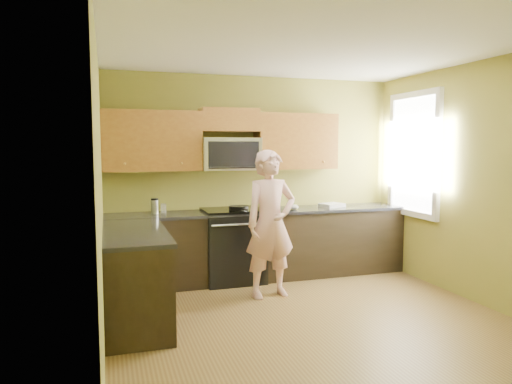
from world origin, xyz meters
name	(u,v)px	position (x,y,z in m)	size (l,w,h in m)	color
floor	(314,322)	(0.00, 0.00, 0.00)	(4.00, 4.00, 0.00)	brown
ceiling	(317,47)	(0.00, 0.00, 2.70)	(4.00, 4.00, 0.00)	white
wall_back	(255,176)	(0.00, 2.00, 1.35)	(4.00, 4.00, 0.00)	olive
wall_front	(460,217)	(0.00, -2.00, 1.35)	(4.00, 4.00, 0.00)	olive
wall_left	(100,194)	(-2.00, 0.00, 1.35)	(4.00, 4.00, 0.00)	olive
wall_right	(482,183)	(2.00, 0.00, 1.35)	(4.00, 4.00, 0.00)	olive
cabinet_back_run	(261,246)	(0.00, 1.70, 0.44)	(4.00, 0.60, 0.88)	black
cabinet_left_run	(135,278)	(-1.70, 0.60, 0.44)	(0.60, 1.60, 0.88)	black
countertop_back	(262,211)	(0.00, 1.69, 0.90)	(4.00, 0.62, 0.04)	black
countertop_left	(135,232)	(-1.69, 0.60, 0.90)	(0.62, 1.60, 0.04)	black
stove	(233,245)	(-0.40, 1.68, 0.47)	(0.76, 0.65, 0.95)	black
microwave	(230,170)	(-0.40, 1.80, 1.45)	(0.76, 0.40, 0.42)	silver
upper_cab_left	(153,171)	(-1.39, 1.83, 1.45)	(1.22, 0.33, 0.75)	brown
upper_cab_right	(296,169)	(0.54, 1.83, 1.45)	(1.12, 0.33, 0.75)	brown
upper_cab_over_mw	(229,120)	(-0.40, 1.83, 2.10)	(0.76, 0.33, 0.30)	brown
window	(414,154)	(1.98, 1.20, 1.65)	(0.06, 1.06, 1.66)	white
woman	(271,224)	(-0.14, 0.93, 0.86)	(0.63, 0.41, 1.72)	#E57E72
frying_pan	(239,210)	(-0.35, 1.55, 0.95)	(0.25, 0.44, 0.06)	black
butter_tub	(293,209)	(0.43, 1.63, 0.92)	(0.11, 0.11, 0.08)	#E5F23F
toast_slice	(264,211)	(0.00, 1.57, 0.93)	(0.11, 0.11, 0.01)	#B27F47
napkin_a	(272,210)	(0.07, 1.47, 0.95)	(0.11, 0.12, 0.06)	silver
napkin_b	(294,207)	(0.42, 1.60, 0.95)	(0.12, 0.13, 0.07)	silver
dish_towel	(332,205)	(1.03, 1.70, 0.95)	(0.30, 0.24, 0.05)	white
travel_mug	(155,214)	(-1.38, 1.74, 0.92)	(0.09, 0.09, 0.19)	silver
glass_a	(163,208)	(-1.27, 1.80, 0.98)	(0.07, 0.07, 0.12)	silver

